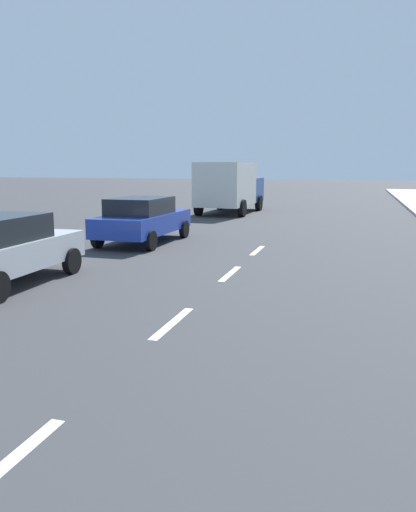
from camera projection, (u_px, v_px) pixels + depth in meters
The scene contains 8 objects.
ground_plane at pixel (258, 250), 15.91m from camera, with size 160.00×160.00×0.00m, color #38383A.
lane_stripe_2 at pixel (1, 469), 4.41m from camera, with size 0.16×1.80×0.01m, color white.
lane_stripe_3 at pixel (173, 323), 8.51m from camera, with size 0.16×1.80×0.01m, color white.
lane_stripe_4 at pixel (230, 274), 12.37m from camera, with size 0.16×1.80×0.01m, color white.
lane_stripe_5 at pixel (257, 250), 15.75m from camera, with size 0.16×1.80×0.01m, color white.
parked_car_silver at pixel (2, 248), 11.08m from camera, with size 1.99×4.17×1.57m.
parked_car_blue at pixel (143, 219), 17.19m from camera, with size 2.12×4.50×1.57m.
delivery_truck at pixel (230, 186), 27.85m from camera, with size 2.86×6.33×2.80m.
Camera 1 is at (2.88, 4.50, 2.64)m, focal length 35.12 mm.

